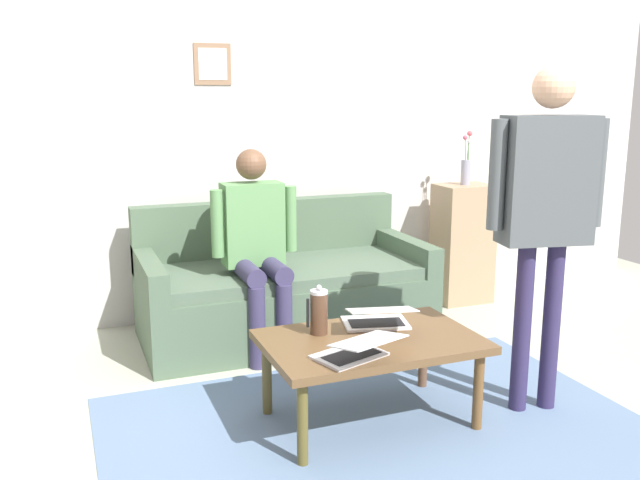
{
  "coord_description": "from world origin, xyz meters",
  "views": [
    {
      "loc": [
        1.37,
        2.62,
        1.61
      ],
      "look_at": [
        -0.01,
        -0.88,
        0.8
      ],
      "focal_mm": 38.13,
      "sensor_mm": 36.0,
      "label": 1
    }
  ],
  "objects_px": {
    "side_shelf": "(462,243)",
    "person_standing": "(546,197)",
    "coffee_table": "(371,347)",
    "person_seated": "(256,239)",
    "french_press": "(319,312)",
    "flower_vase": "(466,168)",
    "couch": "(283,291)",
    "laptop_left": "(377,318)",
    "laptop_center": "(356,350)"
  },
  "relations": [
    {
      "from": "coffee_table",
      "to": "person_seated",
      "type": "bearing_deg",
      "value": -77.92
    },
    {
      "from": "laptop_center",
      "to": "flower_vase",
      "type": "xyz_separation_m",
      "value": [
        -1.74,
        -1.81,
        0.57
      ]
    },
    {
      "from": "side_shelf",
      "to": "person_standing",
      "type": "distance_m",
      "value": 2.01
    },
    {
      "from": "french_press",
      "to": "person_seated",
      "type": "height_order",
      "value": "person_seated"
    },
    {
      "from": "french_press",
      "to": "couch",
      "type": "bearing_deg",
      "value": -100.1
    },
    {
      "from": "french_press",
      "to": "person_seated",
      "type": "xyz_separation_m",
      "value": [
        0.03,
        -0.99,
        0.17
      ]
    },
    {
      "from": "laptop_center",
      "to": "person_seated",
      "type": "relative_size",
      "value": 0.32
    },
    {
      "from": "side_shelf",
      "to": "person_standing",
      "type": "xyz_separation_m",
      "value": [
        0.7,
        1.76,
        0.65
      ]
    },
    {
      "from": "flower_vase",
      "to": "person_seated",
      "type": "relative_size",
      "value": 0.32
    },
    {
      "from": "laptop_left",
      "to": "person_seated",
      "type": "bearing_deg",
      "value": -71.22
    },
    {
      "from": "laptop_left",
      "to": "flower_vase",
      "type": "height_order",
      "value": "flower_vase"
    },
    {
      "from": "couch",
      "to": "laptop_center",
      "type": "bearing_deg",
      "value": 83.36
    },
    {
      "from": "coffee_table",
      "to": "person_seated",
      "type": "xyz_separation_m",
      "value": [
        0.24,
        -1.14,
        0.33
      ]
    },
    {
      "from": "couch",
      "to": "flower_vase",
      "type": "relative_size",
      "value": 4.62
    },
    {
      "from": "laptop_center",
      "to": "flower_vase",
      "type": "height_order",
      "value": "flower_vase"
    },
    {
      "from": "laptop_center",
      "to": "flower_vase",
      "type": "relative_size",
      "value": 1.0
    },
    {
      "from": "laptop_center",
      "to": "person_standing",
      "type": "distance_m",
      "value": 1.22
    },
    {
      "from": "laptop_left",
      "to": "side_shelf",
      "type": "relative_size",
      "value": 0.47
    },
    {
      "from": "flower_vase",
      "to": "coffee_table",
      "type": "bearing_deg",
      "value": 45.56
    },
    {
      "from": "laptop_left",
      "to": "person_standing",
      "type": "bearing_deg",
      "value": 157.92
    },
    {
      "from": "laptop_left",
      "to": "french_press",
      "type": "xyz_separation_m",
      "value": [
        0.31,
        -0.02,
        0.07
      ]
    },
    {
      "from": "couch",
      "to": "french_press",
      "type": "relative_size",
      "value": 7.5
    },
    {
      "from": "laptop_center",
      "to": "person_seated",
      "type": "height_order",
      "value": "person_seated"
    },
    {
      "from": "laptop_left",
      "to": "person_seated",
      "type": "distance_m",
      "value": 1.1
    },
    {
      "from": "laptop_center",
      "to": "side_shelf",
      "type": "distance_m",
      "value": 2.51
    },
    {
      "from": "french_press",
      "to": "flower_vase",
      "type": "distance_m",
      "value": 2.34
    },
    {
      "from": "laptop_left",
      "to": "side_shelf",
      "type": "bearing_deg",
      "value": -134.98
    },
    {
      "from": "side_shelf",
      "to": "french_press",
      "type": "bearing_deg",
      "value": 39.06
    },
    {
      "from": "coffee_table",
      "to": "person_seated",
      "type": "distance_m",
      "value": 1.22
    },
    {
      "from": "laptop_left",
      "to": "person_standing",
      "type": "xyz_separation_m",
      "value": [
        -0.76,
        0.31,
        0.63
      ]
    },
    {
      "from": "couch",
      "to": "person_seated",
      "type": "bearing_deg",
      "value": 42.53
    },
    {
      "from": "side_shelf",
      "to": "person_standing",
      "type": "bearing_deg",
      "value": 68.34
    },
    {
      "from": "flower_vase",
      "to": "person_standing",
      "type": "height_order",
      "value": "person_standing"
    },
    {
      "from": "couch",
      "to": "laptop_left",
      "type": "xyz_separation_m",
      "value": [
        -0.1,
        1.24,
        0.18
      ]
    },
    {
      "from": "coffee_table",
      "to": "laptop_center",
      "type": "height_order",
      "value": "laptop_center"
    },
    {
      "from": "side_shelf",
      "to": "flower_vase",
      "type": "distance_m",
      "value": 0.59
    },
    {
      "from": "couch",
      "to": "laptop_left",
      "type": "height_order",
      "value": "couch"
    },
    {
      "from": "laptop_center",
      "to": "french_press",
      "type": "relative_size",
      "value": 1.63
    },
    {
      "from": "flower_vase",
      "to": "laptop_left",
      "type": "bearing_deg",
      "value": 44.99
    },
    {
      "from": "couch",
      "to": "side_shelf",
      "type": "height_order",
      "value": "side_shelf"
    },
    {
      "from": "laptop_left",
      "to": "side_shelf",
      "type": "xyz_separation_m",
      "value": [
        -1.46,
        -1.46,
        -0.02
      ]
    },
    {
      "from": "laptop_center",
      "to": "flower_vase",
      "type": "distance_m",
      "value": 2.58
    },
    {
      "from": "person_standing",
      "to": "person_seated",
      "type": "xyz_separation_m",
      "value": [
        1.1,
        -1.32,
        -0.39
      ]
    },
    {
      "from": "couch",
      "to": "coffee_table",
      "type": "xyz_separation_m",
      "value": [
        0.0,
        1.37,
        0.09
      ]
    },
    {
      "from": "couch",
      "to": "side_shelf",
      "type": "relative_size",
      "value": 2.04
    },
    {
      "from": "french_press",
      "to": "person_seated",
      "type": "distance_m",
      "value": 1.01
    },
    {
      "from": "coffee_table",
      "to": "flower_vase",
      "type": "bearing_deg",
      "value": -134.44
    },
    {
      "from": "side_shelf",
      "to": "person_seated",
      "type": "distance_m",
      "value": 1.87
    },
    {
      "from": "side_shelf",
      "to": "flower_vase",
      "type": "bearing_deg",
      "value": 135.03
    },
    {
      "from": "coffee_table",
      "to": "person_standing",
      "type": "bearing_deg",
      "value": 168.4
    }
  ]
}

